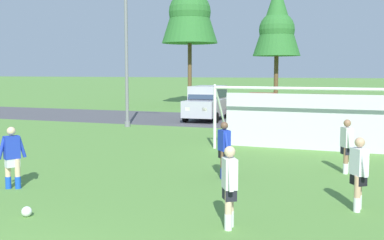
# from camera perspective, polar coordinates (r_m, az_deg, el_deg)

# --- Properties ---
(ground_plane) EXTENTS (400.00, 400.00, 0.00)m
(ground_plane) POSITION_cam_1_polar(r_m,az_deg,el_deg) (20.55, 4.93, -2.76)
(ground_plane) COLOR #598C3D
(parking_lot_strip) EXTENTS (52.00, 8.40, 0.01)m
(parking_lot_strip) POSITION_cam_1_polar(r_m,az_deg,el_deg) (29.29, 9.59, -0.22)
(parking_lot_strip) COLOR #4C4C51
(parking_lot_strip) RESTS_ON ground
(soccer_ball) EXTENTS (0.22, 0.22, 0.22)m
(soccer_ball) POSITION_cam_1_polar(r_m,az_deg,el_deg) (10.87, -19.23, -10.34)
(soccer_ball) COLOR white
(soccer_ball) RESTS_ON ground
(soccer_goal) EXTENTS (7.45, 2.07, 2.57)m
(soccer_goal) POSITION_cam_1_polar(r_m,az_deg,el_deg) (18.87, 14.13, 0.26)
(soccer_goal) COLOR white
(soccer_goal) RESTS_ON ground
(player_striker_near) EXTENTS (0.50, 0.65, 1.64)m
(player_striker_near) POSITION_cam_1_polar(r_m,az_deg,el_deg) (13.73, 3.88, -3.61)
(player_striker_near) COLOR brown
(player_striker_near) RESTS_ON ground
(player_midfield_center) EXTENTS (0.40, 0.72, 1.64)m
(player_midfield_center) POSITION_cam_1_polar(r_m,az_deg,el_deg) (15.09, 18.06, -3.02)
(player_midfield_center) COLOR #936B4C
(player_midfield_center) RESTS_ON ground
(player_defender_far) EXTENTS (0.44, 0.69, 1.64)m
(player_defender_far) POSITION_cam_1_polar(r_m,az_deg,el_deg) (11.17, 19.38, -6.13)
(player_defender_far) COLOR tan
(player_defender_far) RESTS_ON ground
(player_winger_left) EXTENTS (0.40, 0.72, 1.64)m
(player_winger_left) POSITION_cam_1_polar(r_m,az_deg,el_deg) (9.40, 4.52, -8.06)
(player_winger_left) COLOR beige
(player_winger_left) RESTS_ON ground
(player_winger_right) EXTENTS (0.52, 0.63, 1.64)m
(player_winger_right) POSITION_cam_1_polar(r_m,az_deg,el_deg) (13.34, -20.79, -4.26)
(player_winger_right) COLOR beige
(player_winger_right) RESTS_ON ground
(parked_car_slot_far_left) EXTENTS (2.26, 4.66, 2.16)m
(parked_car_slot_far_left) POSITION_cam_1_polar(r_m,az_deg,el_deg) (29.85, 1.86, 2.11)
(parked_car_slot_far_left) COLOR #B2B2BC
(parked_car_slot_far_left) RESTS_ON ground
(parked_car_slot_left) EXTENTS (2.09, 4.23, 1.72)m
(parked_car_slot_left) POSITION_cam_1_polar(r_m,az_deg,el_deg) (29.52, 8.16, 1.55)
(parked_car_slot_left) COLOR red
(parked_car_slot_left) RESTS_ON ground
(parked_car_slot_center_left) EXTENTS (2.27, 4.32, 1.72)m
(parked_car_slot_center_left) POSITION_cam_1_polar(r_m,az_deg,el_deg) (28.40, 15.31, 1.23)
(parked_car_slot_center_left) COLOR maroon
(parked_car_slot_center_left) RESTS_ON ground
(parked_car_slot_center) EXTENTS (2.07, 4.21, 1.72)m
(parked_car_slot_center) POSITION_cam_1_polar(r_m,az_deg,el_deg) (28.05, 20.68, 1.00)
(parked_car_slot_center) COLOR tan
(parked_car_slot_center) RESTS_ON ground
(tree_left_edge) EXTENTS (5.02, 5.02, 13.38)m
(tree_left_edge) POSITION_cam_1_polar(r_m,az_deg,el_deg) (43.53, -0.28, 13.99)
(tree_left_edge) COLOR brown
(tree_left_edge) RESTS_ON ground
(tree_mid_left) EXTENTS (3.90, 3.90, 10.40)m
(tree_mid_left) POSITION_cam_1_polar(r_m,az_deg,el_deg) (40.32, 10.18, 11.59)
(tree_mid_left) COLOR brown
(tree_mid_left) RESTS_ON ground
(street_lamp) EXTENTS (2.00, 0.32, 7.82)m
(street_lamp) POSITION_cam_1_polar(r_m,az_deg,el_deg) (26.40, -7.55, 7.94)
(street_lamp) COLOR slate
(street_lamp) RESTS_ON ground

